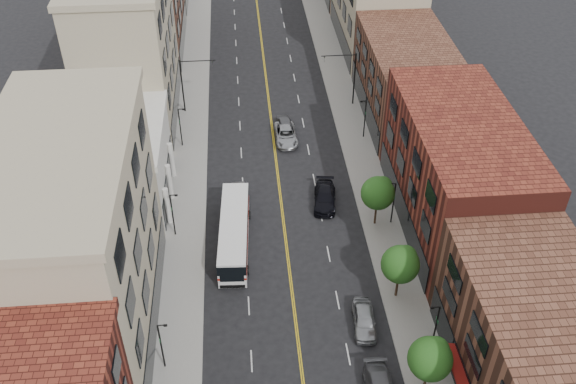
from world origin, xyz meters
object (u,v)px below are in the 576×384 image
object	(u,v)px
car_lane_a	(325,197)
car_lane_c	(286,127)
car_lane_b	(286,135)
city_bus	(234,231)
car_parked_far	(364,320)
car_lane_behind	(240,193)

from	to	relation	value
car_lane_a	car_lane_c	xyz separation A→B (m)	(-3.01, 14.22, 0.00)
car_lane_a	car_lane_b	xyz separation A→B (m)	(-3.11, 12.48, -0.02)
city_bus	car_lane_b	xyz separation A→B (m)	(6.56, 18.22, -1.02)
city_bus	car_lane_b	bearing A→B (deg)	73.33
city_bus	car_lane_b	world-z (taller)	city_bus
car_lane_a	car_parked_far	bearing A→B (deg)	-78.24
car_lane_behind	car_lane_b	distance (m)	12.31
city_bus	car_parked_far	world-z (taller)	city_bus
car_lane_behind	city_bus	bearing A→B (deg)	77.87
car_lane_behind	car_lane_c	size ratio (longest dim) A/B	0.87
city_bus	car_lane_behind	xyz separation A→B (m)	(0.71, 7.40, -1.12)
car_parked_far	car_lane_behind	size ratio (longest dim) A/B	1.15
city_bus	car_parked_far	distance (m)	15.62
car_lane_b	city_bus	bearing A→B (deg)	-111.08
city_bus	car_lane_behind	size ratio (longest dim) A/B	2.95
car_lane_a	car_lane_b	world-z (taller)	car_lane_a
car_parked_far	car_lane_b	xyz separation A→B (m)	(-4.30, 29.41, -0.02)
city_bus	car_lane_a	bearing A→B (deg)	33.82
car_lane_c	car_lane_a	bearing A→B (deg)	-82.94
car_parked_far	car_lane_b	distance (m)	29.72
car_lane_c	city_bus	bearing A→B (deg)	-113.34
car_parked_far	car_lane_a	size ratio (longest dim) A/B	0.86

